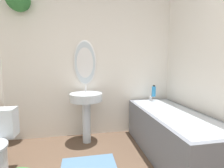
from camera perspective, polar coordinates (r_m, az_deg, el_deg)
wall_back at (r=2.71m, az=-8.86°, el=8.56°), size 2.81×0.32×2.40m
pedestal_sink at (r=2.48m, az=-9.06°, el=-6.96°), size 0.48×0.48×0.86m
bathtub at (r=2.34m, az=20.54°, el=-15.80°), size 0.70×1.60×0.65m
shampoo_bottle at (r=2.81m, az=14.48°, el=-2.47°), size 0.07×0.07×0.19m
bath_mat at (r=2.13m, az=-8.16°, el=-26.78°), size 0.63×0.41×0.02m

